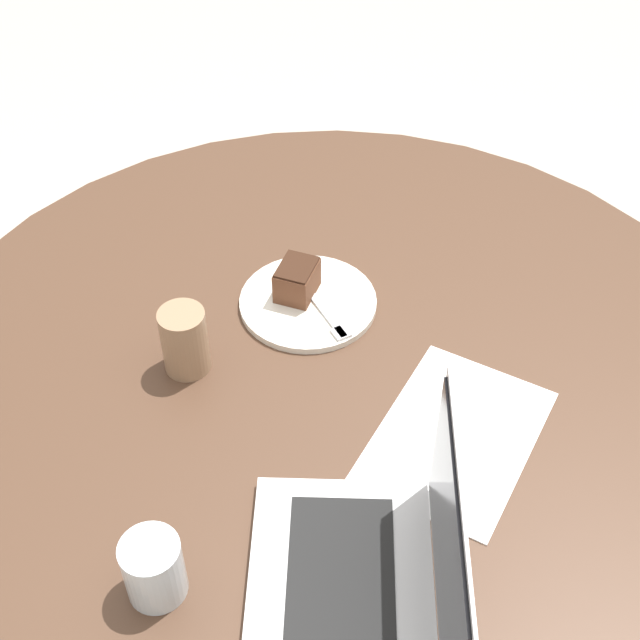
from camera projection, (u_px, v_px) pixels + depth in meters
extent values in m
plane|color=#B7AD9E|center=(329.00, 609.00, 1.93)|extent=(12.00, 12.00, 0.00)
cylinder|color=#4C3323|center=(329.00, 606.00, 1.92)|extent=(0.46, 0.46, 0.02)
cylinder|color=#4C3323|center=(331.00, 511.00, 1.66)|extent=(0.13, 0.13, 0.71)
cylinder|color=#4C3323|center=(333.00, 379.00, 1.40)|extent=(1.39, 1.39, 0.03)
cube|color=white|center=(456.00, 436.00, 1.30)|extent=(0.35, 0.29, 0.00)
cylinder|color=silver|center=(308.00, 302.00, 1.50)|extent=(0.23, 0.23, 0.01)
cube|color=brown|center=(297.00, 281.00, 1.49)|extent=(0.09, 0.09, 0.06)
cube|color=#351E13|center=(297.00, 267.00, 1.47)|extent=(0.09, 0.08, 0.00)
cube|color=silver|center=(320.00, 305.00, 1.48)|extent=(0.06, 0.17, 0.00)
cube|color=silver|center=(341.00, 333.00, 1.44)|extent=(0.03, 0.03, 0.00)
cylinder|color=#997556|center=(185.00, 341.00, 1.37)|extent=(0.07, 0.07, 0.11)
cylinder|color=silver|center=(154.00, 569.00, 1.10)|extent=(0.08, 0.08, 0.09)
cube|color=silver|center=(340.00, 599.00, 1.11)|extent=(0.41, 0.41, 0.02)
cube|color=black|center=(341.00, 595.00, 1.10)|extent=(0.30, 0.30, 0.00)
cube|color=silver|center=(450.00, 547.00, 1.02)|extent=(0.25, 0.25, 0.24)
cube|color=black|center=(446.00, 547.00, 1.02)|extent=(0.24, 0.23, 0.22)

